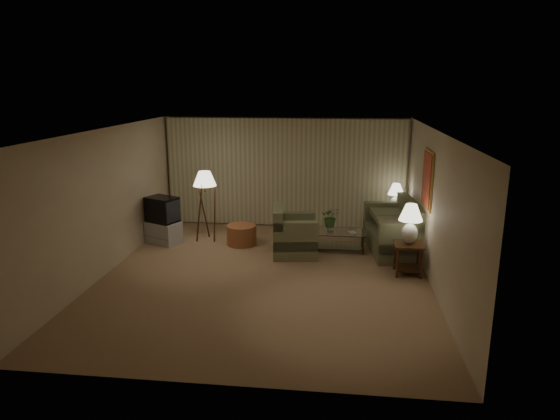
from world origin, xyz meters
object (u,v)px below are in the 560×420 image
object	(u,v)px
armchair	(295,236)
side_table_near	(408,253)
sofa	(393,231)
ottoman	(242,235)
table_lamp_near	(410,220)
table_lamp_far	(396,195)
crt_tv	(162,209)
coffee_table	(337,237)
vase	(330,227)
floor_lamp	(206,205)
tv_cabinet	(164,232)
side_table_far	(394,219)

from	to	relation	value
armchair	side_table_near	bearing A→B (deg)	-118.78
sofa	ottoman	size ratio (longest dim) A/B	3.24
table_lamp_near	ottoman	bearing A→B (deg)	158.09
sofa	table_lamp_far	xyz separation A→B (m)	(0.15, 1.13, 0.56)
crt_tv	sofa	bearing A→B (deg)	25.82
crt_tv	table_lamp_far	bearing A→B (deg)	38.03
crt_tv	armchair	bearing A→B (deg)	17.08
armchair	table_lamp_near	size ratio (longest dim) A/B	1.57
table_lamp_near	coffee_table	xyz separation A→B (m)	(-1.33, 1.25, -0.77)
table_lamp_far	vase	bearing A→B (deg)	-140.17
floor_lamp	side_table_near	bearing A→B (deg)	-20.37
tv_cabinet	side_table_far	bearing A→B (deg)	38.03
armchair	vase	world-z (taller)	armchair
table_lamp_far	ottoman	xyz separation A→B (m)	(-3.44, -1.10, -0.76)
sofa	tv_cabinet	size ratio (longest dim) A/B	2.45
floor_lamp	tv_cabinet	bearing A→B (deg)	-159.99
side_table_far	crt_tv	size ratio (longest dim) A/B	0.76
armchair	coffee_table	distance (m)	0.98
sofa	table_lamp_far	size ratio (longest dim) A/B	3.31
table_lamp_near	table_lamp_far	bearing A→B (deg)	90.00
vase	table_lamp_far	bearing A→B (deg)	39.83
armchair	ottoman	distance (m)	1.35
side_table_near	coffee_table	size ratio (longest dim) A/B	0.49
coffee_table	ottoman	world-z (taller)	ottoman
coffee_table	table_lamp_far	bearing A→B (deg)	42.87
table_lamp_near	crt_tv	distance (m)	5.36
tv_cabinet	floor_lamp	size ratio (longest dim) A/B	0.55
side_table_far	vase	distance (m)	1.93
side_table_near	floor_lamp	world-z (taller)	floor_lamp
side_table_far	coffee_table	bearing A→B (deg)	-137.13
crt_tv	ottoman	bearing A→B (deg)	28.71
side_table_near	tv_cabinet	world-z (taller)	side_table_near
side_table_near	tv_cabinet	size ratio (longest dim) A/B	0.69
floor_lamp	vase	distance (m)	2.86
side_table_far	vase	size ratio (longest dim) A/B	3.56
side_table_near	table_lamp_far	world-z (taller)	table_lamp_far
floor_lamp	vase	bearing A→B (deg)	-7.00
side_table_near	vase	world-z (taller)	side_table_near
side_table_far	floor_lamp	bearing A→B (deg)	-168.36
coffee_table	ottoman	size ratio (longest dim) A/B	1.86
table_lamp_near	tv_cabinet	bearing A→B (deg)	166.29
table_lamp_near	floor_lamp	world-z (taller)	floor_lamp
side_table_far	vase	bearing A→B (deg)	-140.17
sofa	floor_lamp	size ratio (longest dim) A/B	1.34
sofa	vase	distance (m)	1.33
side_table_far	ottoman	xyz separation A→B (m)	(-3.44, -1.10, -0.18)
side_table_near	side_table_far	world-z (taller)	same
crt_tv	ottoman	xyz separation A→B (m)	(1.76, 0.12, -0.56)
floor_lamp	ottoman	distance (m)	1.07
tv_cabinet	vase	distance (m)	3.73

